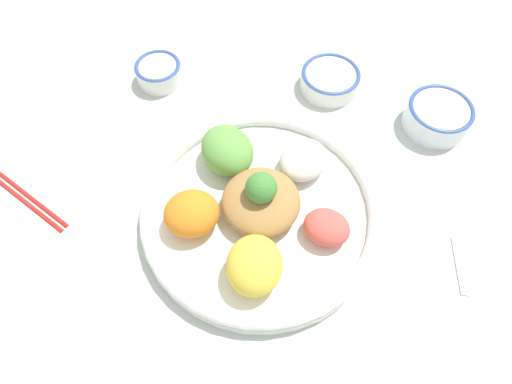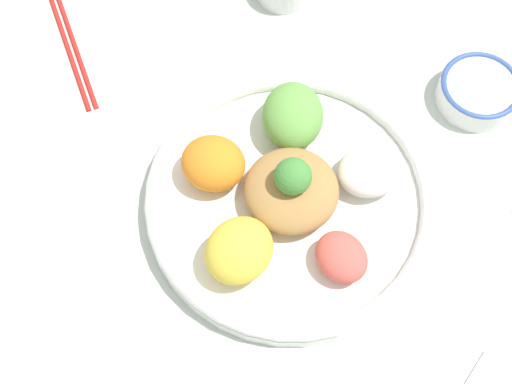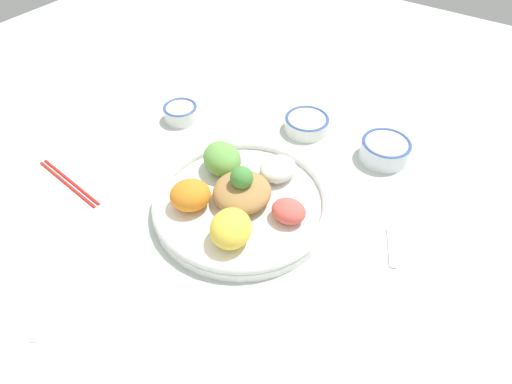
{
  "view_description": "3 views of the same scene",
  "coord_description": "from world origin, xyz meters",
  "px_view_note": "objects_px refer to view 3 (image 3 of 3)",
  "views": [
    {
      "loc": [
        -0.11,
        0.24,
        0.57
      ],
      "look_at": [
        0.03,
        -0.01,
        0.09
      ],
      "focal_mm": 30.0,
      "sensor_mm": 36.0,
      "label": 1
    },
    {
      "loc": [
        -0.27,
        0.18,
        0.8
      ],
      "look_at": [
        0.05,
        0.01,
        0.04
      ],
      "focal_mm": 50.0,
      "sensor_mm": 36.0,
      "label": 2
    },
    {
      "loc": [
        -0.32,
        0.44,
        0.63
      ],
      "look_at": [
        -0.0,
        -0.02,
        0.07
      ],
      "focal_mm": 30.0,
      "sensor_mm": 36.0,
      "label": 3
    }
  ],
  "objects_px": {
    "sauce_bowl_red": "(307,123)",
    "sauce_bowl_dark": "(181,112)",
    "salad_platter": "(241,198)",
    "serving_spoon_extra": "(390,229)",
    "serving_spoon_main": "(34,339)",
    "chopsticks_pair_near": "(68,182)",
    "rice_bowl_blue": "(385,149)"
  },
  "relations": [
    {
      "from": "sauce_bowl_red",
      "to": "sauce_bowl_dark",
      "type": "height_order",
      "value": "sauce_bowl_dark"
    },
    {
      "from": "salad_platter",
      "to": "sauce_bowl_red",
      "type": "xyz_separation_m",
      "value": [
        0.02,
        -0.29,
        -0.01
      ]
    },
    {
      "from": "serving_spoon_extra",
      "to": "serving_spoon_main",
      "type": "bearing_deg",
      "value": -60.91
    },
    {
      "from": "sauce_bowl_dark",
      "to": "serving_spoon_extra",
      "type": "height_order",
      "value": "sauce_bowl_dark"
    },
    {
      "from": "salad_platter",
      "to": "serving_spoon_extra",
      "type": "bearing_deg",
      "value": -157.44
    },
    {
      "from": "salad_platter",
      "to": "serving_spoon_extra",
      "type": "xyz_separation_m",
      "value": [
        -0.27,
        -0.11,
        -0.02
      ]
    },
    {
      "from": "salad_platter",
      "to": "chopsticks_pair_near",
      "type": "xyz_separation_m",
      "value": [
        0.34,
        0.15,
        -0.02
      ]
    },
    {
      "from": "sauce_bowl_dark",
      "to": "serving_spoon_extra",
      "type": "relative_size",
      "value": 0.62
    },
    {
      "from": "sauce_bowl_red",
      "to": "rice_bowl_blue",
      "type": "relative_size",
      "value": 0.98
    },
    {
      "from": "sauce_bowl_red",
      "to": "rice_bowl_blue",
      "type": "distance_m",
      "value": 0.19
    },
    {
      "from": "rice_bowl_blue",
      "to": "chopsticks_pair_near",
      "type": "xyz_separation_m",
      "value": [
        0.51,
        0.45,
        -0.02
      ]
    },
    {
      "from": "sauce_bowl_red",
      "to": "rice_bowl_blue",
      "type": "bearing_deg",
      "value": -177.79
    },
    {
      "from": "serving_spoon_main",
      "to": "chopsticks_pair_near",
      "type": "bearing_deg",
      "value": 10.77
    },
    {
      "from": "chopsticks_pair_near",
      "to": "serving_spoon_main",
      "type": "bearing_deg",
      "value": -40.38
    },
    {
      "from": "sauce_bowl_red",
      "to": "chopsticks_pair_near",
      "type": "xyz_separation_m",
      "value": [
        0.32,
        0.44,
        -0.02
      ]
    },
    {
      "from": "chopsticks_pair_near",
      "to": "serving_spoon_extra",
      "type": "xyz_separation_m",
      "value": [
        -0.61,
        -0.26,
        -0.0
      ]
    },
    {
      "from": "rice_bowl_blue",
      "to": "chopsticks_pair_near",
      "type": "distance_m",
      "value": 0.68
    },
    {
      "from": "chopsticks_pair_near",
      "to": "serving_spoon_extra",
      "type": "height_order",
      "value": "chopsticks_pair_near"
    },
    {
      "from": "sauce_bowl_dark",
      "to": "chopsticks_pair_near",
      "type": "xyz_separation_m",
      "value": [
        0.04,
        0.31,
        -0.02
      ]
    },
    {
      "from": "salad_platter",
      "to": "sauce_bowl_dark",
      "type": "xyz_separation_m",
      "value": [
        0.29,
        -0.16,
        -0.01
      ]
    },
    {
      "from": "salad_platter",
      "to": "rice_bowl_blue",
      "type": "bearing_deg",
      "value": -120.09
    },
    {
      "from": "salad_platter",
      "to": "sauce_bowl_dark",
      "type": "relative_size",
      "value": 4.26
    },
    {
      "from": "chopsticks_pair_near",
      "to": "salad_platter",
      "type": "bearing_deg",
      "value": 30.3
    },
    {
      "from": "sauce_bowl_red",
      "to": "chopsticks_pair_near",
      "type": "height_order",
      "value": "sauce_bowl_red"
    },
    {
      "from": "sauce_bowl_dark",
      "to": "chopsticks_pair_near",
      "type": "height_order",
      "value": "sauce_bowl_dark"
    },
    {
      "from": "salad_platter",
      "to": "serving_spoon_extra",
      "type": "height_order",
      "value": "salad_platter"
    },
    {
      "from": "sauce_bowl_dark",
      "to": "serving_spoon_main",
      "type": "xyz_separation_m",
      "value": [
        -0.2,
        0.56,
        -0.02
      ]
    },
    {
      "from": "salad_platter",
      "to": "sauce_bowl_red",
      "type": "height_order",
      "value": "salad_platter"
    },
    {
      "from": "sauce_bowl_dark",
      "to": "serving_spoon_main",
      "type": "bearing_deg",
      "value": 109.29
    },
    {
      "from": "sauce_bowl_red",
      "to": "sauce_bowl_dark",
      "type": "bearing_deg",
      "value": 26.37
    },
    {
      "from": "salad_platter",
      "to": "serving_spoon_main",
      "type": "distance_m",
      "value": 0.42
    },
    {
      "from": "salad_platter",
      "to": "serving_spoon_extra",
      "type": "relative_size",
      "value": 2.66
    }
  ]
}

